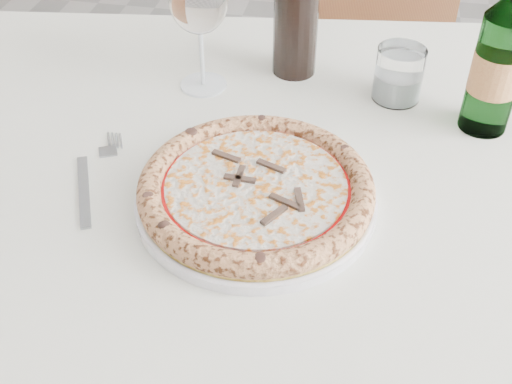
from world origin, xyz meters
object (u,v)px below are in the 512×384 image
at_px(chair_far, 360,44).
at_px(pizza, 256,188).
at_px(wine_glass, 199,3).
at_px(plate, 256,199).
at_px(dining_table, 269,204).
at_px(tumbler, 398,77).
at_px(beer_bottle, 499,61).
at_px(wine_bottle, 297,0).

height_order(chair_far, pizza, chair_far).
bearing_deg(wine_glass, chair_far, 69.55).
distance_m(chair_far, plate, 0.91).
bearing_deg(dining_table, wine_glass, 129.97).
height_order(tumbler, beer_bottle, beer_bottle).
bearing_deg(beer_bottle, pizza, -141.61).
bearing_deg(wine_bottle, plate, -89.75).
height_order(pizza, tumbler, tumbler).
bearing_deg(tumbler, dining_table, -131.79).
distance_m(plate, beer_bottle, 0.38).
xyz_separation_m(tumbler, wine_bottle, (-0.17, 0.05, 0.09)).
bearing_deg(beer_bottle, chair_far, 106.72).
distance_m(dining_table, pizza, 0.15).
distance_m(dining_table, wine_bottle, 0.32).
relative_size(tumbler, beer_bottle, 0.31).
bearing_deg(wine_glass, plate, -62.65).
height_order(plate, wine_glass, wine_glass).
xyz_separation_m(plate, beer_bottle, (0.29, 0.23, 0.10)).
bearing_deg(wine_bottle, dining_table, -89.64).
relative_size(pizza, tumbler, 3.56).
distance_m(wine_glass, beer_bottle, 0.43).
distance_m(chair_far, tumbler, 0.65).
xyz_separation_m(pizza, wine_glass, (-0.14, 0.26, 0.11)).
bearing_deg(beer_bottle, wine_glass, 175.78).
xyz_separation_m(chair_far, wine_glass, (-0.23, -0.62, 0.36)).
distance_m(plate, tumbler, 0.33).
distance_m(pizza, wine_glass, 0.31).
distance_m(dining_table, wine_glass, 0.31).
xyz_separation_m(dining_table, wine_bottle, (-0.00, 0.24, 0.21)).
bearing_deg(dining_table, wine_bottle, 90.36).
bearing_deg(plate, chair_far, 83.82).
bearing_deg(beer_bottle, tumbler, 156.58).
distance_m(chair_far, pizza, 0.92).
height_order(dining_table, plate, plate).
distance_m(tumbler, wine_bottle, 0.19).
relative_size(plate, pizza, 1.03).
relative_size(chair_far, plate, 3.10).
bearing_deg(plate, wine_glass, 117.35).
xyz_separation_m(dining_table, chair_far, (0.10, 0.78, -0.13)).
relative_size(wine_glass, tumbler, 2.34).
bearing_deg(plate, wine_bottle, 90.25).
relative_size(dining_table, wine_bottle, 5.40).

